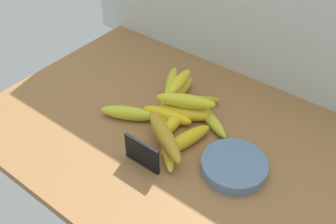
% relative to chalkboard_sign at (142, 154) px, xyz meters
% --- Properties ---
extents(counter_top, '(1.10, 0.76, 0.03)m').
position_rel_chalkboard_sign_xyz_m(counter_top, '(-0.02, 0.14, -0.05)').
color(counter_top, olive).
rests_on(counter_top, ground).
extents(chalkboard_sign, '(0.11, 0.02, 0.08)m').
position_rel_chalkboard_sign_xyz_m(chalkboard_sign, '(0.00, 0.00, 0.00)').
color(chalkboard_sign, black).
rests_on(chalkboard_sign, counter_top).
extents(fruit_bowl, '(0.17, 0.17, 0.03)m').
position_rel_chalkboard_sign_xyz_m(fruit_bowl, '(0.20, 0.13, -0.02)').
color(fruit_bowl, slate).
rests_on(fruit_bowl, counter_top).
extents(banana_0, '(0.16, 0.16, 0.04)m').
position_rel_chalkboard_sign_xyz_m(banana_0, '(-0.04, 0.27, -0.02)').
color(banana_0, gold).
rests_on(banana_0, counter_top).
extents(banana_1, '(0.17, 0.11, 0.04)m').
position_rel_chalkboard_sign_xyz_m(banana_1, '(-0.15, 0.11, -0.02)').
color(banana_1, gold).
rests_on(banana_1, counter_top).
extents(banana_2, '(0.20, 0.14, 0.04)m').
position_rel_chalkboard_sign_xyz_m(banana_2, '(-0.03, 0.21, -0.02)').
color(banana_2, yellow).
rests_on(banana_2, counter_top).
extents(banana_3, '(0.17, 0.17, 0.03)m').
position_rel_chalkboard_sign_xyz_m(banana_3, '(0.01, 0.09, -0.02)').
color(banana_3, yellow).
rests_on(banana_3, counter_top).
extents(banana_4, '(0.05, 0.16, 0.04)m').
position_rel_chalkboard_sign_xyz_m(banana_4, '(-0.02, 0.16, -0.02)').
color(banana_4, yellow).
rests_on(banana_4, counter_top).
extents(banana_5, '(0.16, 0.08, 0.04)m').
position_rel_chalkboard_sign_xyz_m(banana_5, '(-0.06, 0.18, -0.02)').
color(banana_5, yellow).
rests_on(banana_5, counter_top).
extents(banana_6, '(0.08, 0.18, 0.04)m').
position_rel_chalkboard_sign_xyz_m(banana_6, '(0.05, 0.13, -0.02)').
color(banana_6, gold).
rests_on(banana_6, counter_top).
extents(banana_7, '(0.07, 0.20, 0.04)m').
position_rel_chalkboard_sign_xyz_m(banana_7, '(-0.09, 0.28, -0.02)').
color(banana_7, yellow).
rests_on(banana_7, counter_top).
extents(banana_8, '(0.17, 0.11, 0.03)m').
position_rel_chalkboard_sign_xyz_m(banana_8, '(0.05, 0.25, -0.02)').
color(banana_8, gold).
rests_on(banana_8, counter_top).
extents(banana_9, '(0.12, 0.17, 0.03)m').
position_rel_chalkboard_sign_xyz_m(banana_9, '(-0.11, 0.27, 0.02)').
color(banana_9, gold).
rests_on(banana_9, banana_7).
extents(banana_10, '(0.20, 0.14, 0.04)m').
position_rel_chalkboard_sign_xyz_m(banana_10, '(0.01, 0.08, 0.02)').
color(banana_10, '#B58922').
rests_on(banana_10, banana_3).
extents(banana_11, '(0.18, 0.11, 0.04)m').
position_rel_chalkboard_sign_xyz_m(banana_11, '(-0.02, 0.22, 0.02)').
color(banana_11, gold).
rests_on(banana_11, banana_2).
extents(banana_12, '(0.06, 0.16, 0.04)m').
position_rel_chalkboard_sign_xyz_m(banana_12, '(-0.09, 0.28, 0.02)').
color(banana_12, yellow).
rests_on(banana_12, banana_7).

